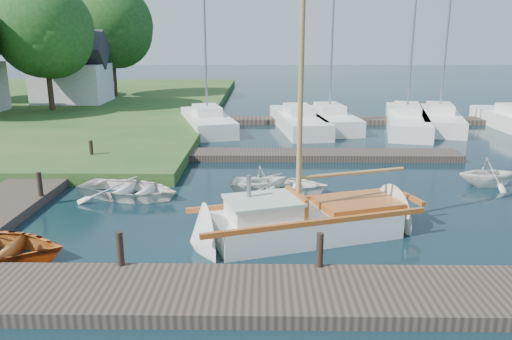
{
  "coord_description": "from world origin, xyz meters",
  "views": [
    {
      "loc": [
        0.21,
        -15.34,
        5.35
      ],
      "look_at": [
        0.0,
        0.0,
        1.2
      ],
      "focal_mm": 35.0,
      "sensor_mm": 36.0,
      "label": 1
    }
  ],
  "objects_px": {
    "tender_c": "(279,183)",
    "marina_boat_1": "(299,120)",
    "marina_boat_2": "(329,118)",
    "mooring_post_4": "(40,184)",
    "marina_boat_0": "(207,120)",
    "house_c": "(71,74)",
    "tree_3": "(44,28)",
    "mooring_post_5": "(91,150)",
    "tree_7": "(111,24)",
    "mooring_post_2": "(320,250)",
    "tender_a": "(129,187)",
    "mooring_post_1": "(120,249)",
    "tender_d": "(489,170)",
    "sailboat": "(310,223)",
    "marina_boat_3": "(406,119)",
    "tender_b": "(263,178)",
    "marina_boat_4": "(439,118)"
  },
  "relations": [
    {
      "from": "marina_boat_0",
      "to": "tree_3",
      "type": "distance_m",
      "value": 12.99
    },
    {
      "from": "mooring_post_4",
      "to": "tree_3",
      "type": "xyz_separation_m",
      "value": [
        -7.0,
        18.05,
        5.11
      ]
    },
    {
      "from": "tree_7",
      "to": "tree_3",
      "type": "bearing_deg",
      "value": -104.04
    },
    {
      "from": "marina_boat_4",
      "to": "tender_c",
      "type": "bearing_deg",
      "value": 156.22
    },
    {
      "from": "tender_a",
      "to": "house_c",
      "type": "bearing_deg",
      "value": 41.93
    },
    {
      "from": "mooring_post_1",
      "to": "marina_boat_3",
      "type": "relative_size",
      "value": 0.07
    },
    {
      "from": "tender_b",
      "to": "marina_boat_2",
      "type": "distance_m",
      "value": 13.41
    },
    {
      "from": "marina_boat_4",
      "to": "tree_7",
      "type": "bearing_deg",
      "value": 76.84
    },
    {
      "from": "mooring_post_4",
      "to": "marina_boat_4",
      "type": "relative_size",
      "value": 0.07
    },
    {
      "from": "marina_boat_0",
      "to": "house_c",
      "type": "distance_m",
      "value": 14.05
    },
    {
      "from": "mooring_post_1",
      "to": "mooring_post_5",
      "type": "xyz_separation_m",
      "value": [
        -4.0,
        10.0,
        0.0
      ]
    },
    {
      "from": "marina_boat_2",
      "to": "mooring_post_1",
      "type": "bearing_deg",
      "value": 151.79
    },
    {
      "from": "mooring_post_1",
      "to": "tree_3",
      "type": "height_order",
      "value": "tree_3"
    },
    {
      "from": "marina_boat_0",
      "to": "tree_3",
      "type": "relative_size",
      "value": 1.23
    },
    {
      "from": "tender_b",
      "to": "mooring_post_4",
      "type": "bearing_deg",
      "value": 74.86
    },
    {
      "from": "marina_boat_4",
      "to": "tree_7",
      "type": "distance_m",
      "value": 26.17
    },
    {
      "from": "mooring_post_5",
      "to": "marina_boat_4",
      "type": "xyz_separation_m",
      "value": [
        17.8,
        9.5,
        -0.13
      ]
    },
    {
      "from": "marina_boat_3",
      "to": "tree_3",
      "type": "distance_m",
      "value": 23.68
    },
    {
      "from": "tree_3",
      "to": "marina_boat_0",
      "type": "bearing_deg",
      "value": -22.76
    },
    {
      "from": "marina_boat_2",
      "to": "marina_boat_3",
      "type": "xyz_separation_m",
      "value": [
        4.58,
        -0.12,
        -0.02
      ]
    },
    {
      "from": "mooring_post_5",
      "to": "house_c",
      "type": "xyz_separation_m",
      "value": [
        -7.0,
        17.0,
        1.88
      ]
    },
    {
      "from": "marina_boat_1",
      "to": "marina_boat_4",
      "type": "bearing_deg",
      "value": -92.15
    },
    {
      "from": "tender_a",
      "to": "tender_c",
      "type": "bearing_deg",
      "value": -65.61
    },
    {
      "from": "tender_c",
      "to": "marina_boat_1",
      "type": "xyz_separation_m",
      "value": [
        1.51,
        12.21,
        0.22
      ]
    },
    {
      "from": "mooring_post_1",
      "to": "marina_boat_4",
      "type": "height_order",
      "value": "marina_boat_4"
    },
    {
      "from": "marina_boat_1",
      "to": "tree_7",
      "type": "xyz_separation_m",
      "value": [
        -14.31,
        12.37,
        5.63
      ]
    },
    {
      "from": "sailboat",
      "to": "tree_3",
      "type": "relative_size",
      "value": 1.12
    },
    {
      "from": "marina_boat_2",
      "to": "mooring_post_4",
      "type": "bearing_deg",
      "value": 134.19
    },
    {
      "from": "mooring_post_2",
      "to": "marina_boat_2",
      "type": "xyz_separation_m",
      "value": [
        2.69,
        19.31,
        -0.12
      ]
    },
    {
      "from": "tender_d",
      "to": "marina_boat_2",
      "type": "height_order",
      "value": "marina_boat_2"
    },
    {
      "from": "mooring_post_5",
      "to": "marina_boat_3",
      "type": "height_order",
      "value": "marina_boat_3"
    },
    {
      "from": "mooring_post_5",
      "to": "tree_7",
      "type": "distance_m",
      "value": 22.32
    },
    {
      "from": "mooring_post_5",
      "to": "tender_c",
      "type": "bearing_deg",
      "value": -24.36
    },
    {
      "from": "tender_a",
      "to": "tender_b",
      "type": "height_order",
      "value": "tender_b"
    },
    {
      "from": "mooring_post_5",
      "to": "mooring_post_4",
      "type": "bearing_deg",
      "value": -90.0
    },
    {
      "from": "tender_a",
      "to": "tender_d",
      "type": "height_order",
      "value": "tender_d"
    },
    {
      "from": "marina_boat_1",
      "to": "marina_boat_2",
      "type": "height_order",
      "value": "marina_boat_2"
    },
    {
      "from": "sailboat",
      "to": "tree_7",
      "type": "height_order",
      "value": "tree_7"
    },
    {
      "from": "mooring_post_4",
      "to": "tender_d",
      "type": "height_order",
      "value": "tender_d"
    },
    {
      "from": "tender_b",
      "to": "marina_boat_4",
      "type": "height_order",
      "value": "marina_boat_4"
    },
    {
      "from": "mooring_post_2",
      "to": "marina_boat_0",
      "type": "distance_m",
      "value": 19.0
    },
    {
      "from": "marina_boat_2",
      "to": "mooring_post_2",
      "type": "bearing_deg",
      "value": 164.28
    },
    {
      "from": "mooring_post_4",
      "to": "tender_c",
      "type": "height_order",
      "value": "mooring_post_4"
    },
    {
      "from": "mooring_post_5",
      "to": "tender_b",
      "type": "bearing_deg",
      "value": -25.83
    },
    {
      "from": "mooring_post_1",
      "to": "tree_3",
      "type": "relative_size",
      "value": 0.09
    },
    {
      "from": "tree_3",
      "to": "sailboat",
      "type": "bearing_deg",
      "value": -52.87
    },
    {
      "from": "house_c",
      "to": "tree_3",
      "type": "xyz_separation_m",
      "value": [
        0.0,
        -3.95,
        3.23
      ]
    },
    {
      "from": "marina_boat_2",
      "to": "marina_boat_4",
      "type": "height_order",
      "value": "marina_boat_2"
    },
    {
      "from": "sailboat",
      "to": "marina_boat_2",
      "type": "xyz_separation_m",
      "value": [
        2.66,
        16.76,
        0.24
      ]
    },
    {
      "from": "tender_b",
      "to": "marina_boat_3",
      "type": "relative_size",
      "value": 0.18
    }
  ]
}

